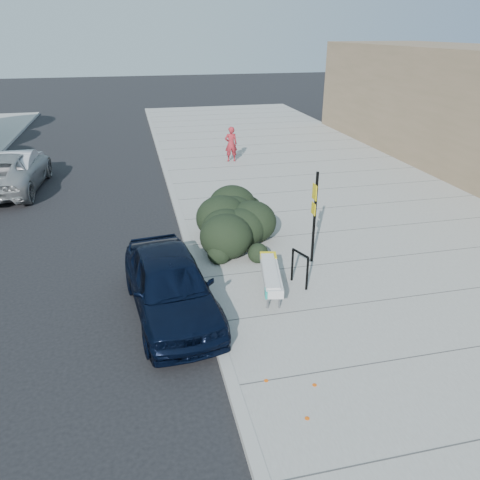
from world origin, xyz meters
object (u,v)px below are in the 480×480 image
at_px(bench, 271,274).
at_px(wagon_silver, 17,167).
at_px(suv_silver, 9,172).
at_px(pedestrian, 231,144).
at_px(bike_rack, 300,265).
at_px(sedan_navy, 171,285).
at_px(sign_post, 314,212).

distance_m(bench, wagon_silver, 13.32).
relative_size(suv_silver, pedestrian, 3.28).
bearing_deg(bike_rack, wagon_silver, 106.96).
xyz_separation_m(suv_silver, pedestrian, (9.32, 1.81, 0.22)).
bearing_deg(sedan_navy, sign_post, 13.96).
bearing_deg(suv_silver, sign_post, 139.52).
distance_m(bench, suv_silver, 12.75).
distance_m(sign_post, sedan_navy, 4.22).
bearing_deg(bike_rack, pedestrian, 65.40).
distance_m(wagon_silver, pedestrian, 9.21).
xyz_separation_m(sign_post, wagon_silver, (-9.08, 9.70, -0.86)).
distance_m(bench, bike_rack, 0.78).
xyz_separation_m(bench, bike_rack, (0.77, 0.14, 0.07)).
distance_m(sign_post, suv_silver, 12.84).
bearing_deg(bench, pedestrian, 93.80).
bearing_deg(sedan_navy, wagon_silver, 108.54).
bearing_deg(suv_silver, wagon_silver, -98.10).
relative_size(sedan_navy, wagon_silver, 0.99).
height_order(bike_rack, sign_post, sign_post).
distance_m(bike_rack, pedestrian, 11.85).
xyz_separation_m(bench, sign_post, (1.52, 1.28, 0.95)).
bearing_deg(sign_post, suv_silver, 138.45).
bearing_deg(sign_post, wagon_silver, 135.37).
relative_size(bike_rack, wagon_silver, 0.21).
bearing_deg(sedan_navy, bike_rack, -0.88).
height_order(sedan_navy, wagon_silver, sedan_navy).
relative_size(bench, pedestrian, 1.22).
height_order(bench, wagon_silver, wagon_silver).
bearing_deg(pedestrian, bike_rack, 86.27).
distance_m(wagon_silver, suv_silver, 0.84).
distance_m(bench, pedestrian, 12.07).
relative_size(bench, suv_silver, 0.37).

